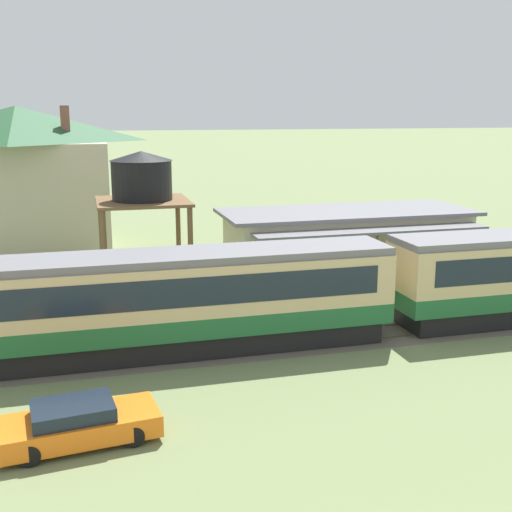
# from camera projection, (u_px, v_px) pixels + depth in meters

# --- Properties ---
(passenger_train) EXTENTS (82.06, 2.95, 3.96)m
(passenger_train) POSITION_uv_depth(u_px,v_px,m) (395.00, 281.00, 26.96)
(passenger_train) COLOR #1E6033
(passenger_train) RESTS_ON ground_plane
(railway_track) EXTENTS (143.30, 3.60, 0.04)m
(railway_track) POSITION_uv_depth(u_px,v_px,m) (446.00, 326.00, 28.10)
(railway_track) COLOR #665B51
(railway_track) RESTS_ON ground_plane
(station_building) EXTENTS (14.33, 7.14, 3.72)m
(station_building) POSITION_uv_depth(u_px,v_px,m) (346.00, 242.00, 36.71)
(station_building) COLOR beige
(station_building) RESTS_ON ground_plane
(station_house_dark_green_roof) EXTENTS (11.92, 9.46, 9.54)m
(station_house_dark_green_roof) POSITION_uv_depth(u_px,v_px,m) (21.00, 178.00, 42.25)
(station_house_dark_green_roof) COLOR beige
(station_house_dark_green_roof) RESTS_ON ground_plane
(water_tower) EXTENTS (4.91, 4.91, 7.12)m
(water_tower) POSITION_uv_depth(u_px,v_px,m) (142.00, 181.00, 34.47)
(water_tower) COLOR brown
(water_tower) RESTS_ON ground_plane
(parked_car_orange) EXTENTS (4.65, 2.33, 1.21)m
(parked_car_orange) POSITION_uv_depth(u_px,v_px,m) (77.00, 423.00, 18.09)
(parked_car_orange) COLOR orange
(parked_car_orange) RESTS_ON ground_plane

